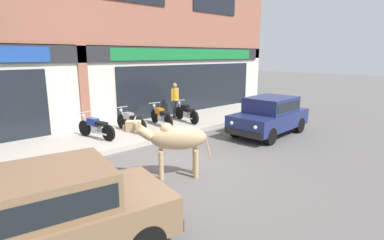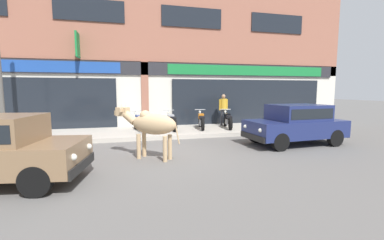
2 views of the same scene
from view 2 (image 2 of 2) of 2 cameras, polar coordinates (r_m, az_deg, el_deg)
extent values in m
plane|color=#605E5B|center=(8.13, -7.52, -7.51)|extent=(90.00, 90.00, 0.00)
cube|color=#B7AFA3|center=(11.78, -9.72, -2.71)|extent=(19.00, 3.12, 0.17)
cube|color=#9E604C|center=(14.09, -10.91, 23.67)|extent=(23.00, 0.55, 6.60)
cube|color=silver|center=(13.46, -10.50, 5.34)|extent=(23.00, 0.55, 3.40)
cube|color=#28282D|center=(13.19, -10.53, 11.19)|extent=(22.08, 0.08, 0.64)
cube|color=black|center=(13.98, -34.61, 2.89)|extent=(8.74, 0.10, 2.40)
cube|color=#1E479E|center=(13.99, -35.11, 9.84)|extent=(9.20, 0.05, 0.52)
cube|color=#9E604C|center=(13.17, -10.41, 5.31)|extent=(0.36, 0.12, 3.40)
cube|color=black|center=(14.71, 12.63, 4.03)|extent=(8.74, 0.10, 2.40)
cube|color=#197A38|center=(14.72, 12.84, 10.65)|extent=(9.20, 0.05, 0.52)
cube|color=black|center=(13.72, -21.81, 21.75)|extent=(3.13, 0.06, 1.00)
cube|color=black|center=(14.04, 0.01, 21.84)|extent=(3.13, 0.06, 1.00)
cube|color=black|center=(15.93, 18.41, 19.67)|extent=(3.13, 0.06, 1.00)
cube|color=#197A38|center=(13.03, -24.10, 15.00)|extent=(0.08, 0.80, 1.10)
ellipsoid|color=tan|center=(7.39, -8.48, -0.90)|extent=(1.43, 1.26, 0.60)
sphere|color=tan|center=(7.51, -10.33, 0.92)|extent=(0.32, 0.32, 0.32)
cylinder|color=tan|center=(7.62, -11.76, -5.78)|extent=(0.12, 0.12, 0.72)
cylinder|color=tan|center=(7.85, -10.57, -5.38)|extent=(0.12, 0.12, 0.72)
cylinder|color=tan|center=(7.17, -6.01, -6.45)|extent=(0.12, 0.12, 0.72)
cylinder|color=tan|center=(7.42, -4.93, -6.00)|extent=(0.12, 0.12, 0.72)
cylinder|color=tan|center=(7.83, -13.63, 0.52)|extent=(0.52, 0.47, 0.43)
cube|color=tan|center=(7.97, -15.17, 1.80)|extent=(0.42, 0.39, 0.26)
cube|color=#957A57|center=(8.09, -16.16, 1.55)|extent=(0.21, 0.21, 0.14)
cone|color=beige|center=(7.85, -15.43, 3.05)|extent=(0.12, 0.11, 0.19)
cone|color=beige|center=(8.01, -14.54, 3.14)|extent=(0.12, 0.11, 0.19)
cube|color=tan|center=(7.79, -15.44, 2.13)|extent=(0.12, 0.14, 0.10)
cube|color=tan|center=(8.04, -14.03, 2.31)|extent=(0.12, 0.14, 0.10)
cylinder|color=tan|center=(7.07, -3.31, -2.98)|extent=(0.15, 0.13, 0.60)
cylinder|color=black|center=(8.86, 19.05, -4.66)|extent=(0.61, 0.22, 0.60)
cylinder|color=black|center=(10.02, 14.08, -3.21)|extent=(0.61, 0.22, 0.60)
cylinder|color=black|center=(10.40, 29.23, -3.51)|extent=(0.61, 0.22, 0.60)
cylinder|color=black|center=(11.41, 23.91, -2.40)|extent=(0.61, 0.22, 0.60)
cube|color=navy|center=(10.08, 21.87, -1.71)|extent=(3.60, 1.83, 0.60)
cube|color=navy|center=(10.08, 22.44, 1.58)|extent=(1.99, 1.56, 0.56)
cube|color=black|center=(10.08, 22.44, 1.58)|extent=(1.84, 1.57, 0.35)
cube|color=black|center=(9.10, 13.41, -3.66)|extent=(0.22, 1.52, 0.20)
cube|color=black|center=(11.29, 28.57, -2.32)|extent=(0.22, 1.52, 0.20)
sphere|color=silver|center=(8.64, 14.96, -2.24)|extent=(0.14, 0.14, 0.14)
sphere|color=silver|center=(9.45, 11.78, -1.41)|extent=(0.14, 0.14, 0.14)
cube|color=red|center=(10.94, 30.64, -1.01)|extent=(0.04, 0.16, 0.14)
cube|color=red|center=(11.61, 26.97, -0.41)|extent=(0.04, 0.16, 0.14)
cylinder|color=black|center=(6.95, -26.10, -8.03)|extent=(0.62, 0.28, 0.60)
cylinder|color=black|center=(5.69, -31.42, -11.53)|extent=(0.62, 0.28, 0.60)
cube|color=black|center=(6.08, -23.45, -9.17)|extent=(0.37, 1.52, 0.20)
sphere|color=silver|center=(6.45, -21.96, -5.48)|extent=(0.14, 0.14, 0.14)
sphere|color=silver|center=(5.56, -24.87, -7.51)|extent=(0.14, 0.14, 0.14)
cylinder|color=black|center=(12.22, -12.35, -0.71)|extent=(0.23, 0.57, 0.56)
cylinder|color=black|center=(11.03, -10.57, -1.45)|extent=(0.23, 0.57, 0.56)
cube|color=#B2B5BA|center=(11.60, -11.48, -0.88)|extent=(0.27, 0.36, 0.24)
cube|color=navy|center=(11.72, -11.73, 0.47)|extent=(0.33, 0.45, 0.24)
cube|color=black|center=(11.34, -11.16, 0.18)|extent=(0.34, 0.56, 0.12)
cylinder|color=#B2B5BA|center=(12.13, -12.30, 0.66)|extent=(0.10, 0.27, 0.59)
cylinder|color=#B2B5BA|center=(12.14, -12.39, 1.99)|extent=(0.51, 0.16, 0.03)
sphere|color=silver|center=(12.21, -12.45, 1.45)|extent=(0.12, 0.12, 0.12)
cylinder|color=#B2B5BA|center=(11.23, -11.48, -1.53)|extent=(0.17, 0.48, 0.06)
cylinder|color=black|center=(12.41, -5.23, -0.47)|extent=(0.13, 0.56, 0.56)
cylinder|color=black|center=(11.21, -3.87, -1.22)|extent=(0.13, 0.56, 0.56)
cube|color=#B2B5BA|center=(11.79, -4.56, -0.65)|extent=(0.22, 0.33, 0.24)
cube|color=#A8AAB2|center=(11.91, -4.75, 0.69)|extent=(0.26, 0.41, 0.24)
cube|color=black|center=(11.52, -4.31, 0.39)|extent=(0.25, 0.53, 0.12)
cylinder|color=#B2B5BA|center=(12.32, -5.18, 0.88)|extent=(0.05, 0.27, 0.59)
cylinder|color=#B2B5BA|center=(12.34, -5.23, 2.19)|extent=(0.52, 0.06, 0.03)
sphere|color=silver|center=(12.41, -5.29, 1.66)|extent=(0.12, 0.12, 0.12)
cylinder|color=#B2B5BA|center=(11.42, -4.70, -1.28)|extent=(0.09, 0.48, 0.06)
cylinder|color=black|center=(12.74, 1.77, -0.26)|extent=(0.20, 0.57, 0.56)
cylinder|color=black|center=(11.51, 2.42, -1.01)|extent=(0.20, 0.57, 0.56)
cube|color=#B2B5BA|center=(12.10, 2.09, -0.44)|extent=(0.25, 0.35, 0.24)
cube|color=orange|center=(12.23, 2.02, 0.86)|extent=(0.31, 0.44, 0.24)
cube|color=black|center=(11.83, 2.22, 0.57)|extent=(0.31, 0.55, 0.12)
cylinder|color=#B2B5BA|center=(12.65, 1.81, 1.05)|extent=(0.09, 0.27, 0.59)
cylinder|color=#B2B5BA|center=(12.66, 1.79, 2.33)|extent=(0.52, 0.12, 0.03)
sphere|color=silver|center=(12.73, 1.76, 1.81)|extent=(0.12, 0.12, 0.12)
cylinder|color=#B2B5BA|center=(11.74, 1.75, -1.05)|extent=(0.14, 0.48, 0.06)
cylinder|color=black|center=(13.02, 7.39, -0.17)|extent=(0.20, 0.57, 0.56)
cylinder|color=black|center=(11.80, 8.52, -0.88)|extent=(0.20, 0.57, 0.56)
cube|color=#B2B5BA|center=(12.39, 7.95, -0.34)|extent=(0.26, 0.35, 0.24)
cube|color=black|center=(12.51, 7.83, 0.94)|extent=(0.31, 0.44, 0.24)
cube|color=black|center=(12.13, 8.19, 0.65)|extent=(0.31, 0.55, 0.12)
cylinder|color=#B2B5BA|center=(12.93, 7.46, 1.12)|extent=(0.09, 0.27, 0.59)
cylinder|color=#B2B5BA|center=(12.94, 7.45, 2.37)|extent=(0.52, 0.13, 0.03)
sphere|color=silver|center=(13.01, 7.39, 1.87)|extent=(0.12, 0.12, 0.12)
cylinder|color=#B2B5BA|center=(12.02, 7.76, -0.93)|extent=(0.15, 0.48, 0.06)
cylinder|color=#2D2D33|center=(13.30, 6.62, 0.55)|extent=(0.11, 0.11, 0.82)
cylinder|color=#2D2D33|center=(13.39, 7.28, 0.58)|extent=(0.11, 0.11, 0.82)
cylinder|color=gold|center=(13.29, 6.99, 3.53)|extent=(0.32, 0.32, 0.56)
cylinder|color=gold|center=(13.19, 6.20, 3.39)|extent=(0.08, 0.08, 0.56)
cylinder|color=gold|center=(13.40, 7.77, 3.42)|extent=(0.08, 0.08, 0.56)
sphere|color=tan|center=(13.28, 7.02, 5.25)|extent=(0.20, 0.20, 0.20)
camera|label=1|loc=(4.39, -80.91, 15.02)|focal=28.00mm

